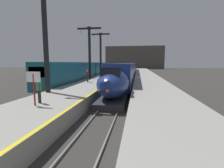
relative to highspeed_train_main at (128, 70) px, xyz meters
name	(u,v)px	position (x,y,z in m)	size (l,w,h in m)	color
platform_left	(99,83)	(-4.05, -13.41, -1.43)	(4.80, 110.00, 1.05)	gray
platform_right	(150,84)	(4.05, -13.41, -1.43)	(4.80, 110.00, 1.05)	gray
platform_left_safety_stripe	(112,80)	(-1.77, -13.41, -0.91)	(0.20, 107.80, 0.01)	yellow
rail_main_left	(121,84)	(-0.75, -10.66, -1.90)	(0.08, 110.00, 0.12)	slate
rail_main_right	(129,84)	(0.75, -10.66, -1.90)	(0.08, 110.00, 0.12)	slate
rail_secondary_left	(77,83)	(-8.85, -10.66, -1.90)	(0.08, 110.00, 0.12)	slate
rail_secondary_right	(85,83)	(-7.35, -10.66, -1.90)	(0.08, 110.00, 0.12)	slate
highspeed_train_main	(128,70)	(0.00, 0.00, 0.00)	(2.92, 56.35, 3.60)	navy
regional_train_adjacent	(89,70)	(-8.10, -5.18, 0.17)	(2.85, 36.60, 3.80)	#145660
station_column_mid	(45,26)	(-5.90, -25.38, 4.91)	(4.00, 0.68, 9.73)	black
station_column_far	(90,48)	(-5.90, -11.99, 4.29)	(4.00, 0.68, 8.57)	black
station_column_distant	(101,50)	(-5.90, -3.65, 4.54)	(4.00, 0.68, 9.05)	black
passenger_near_edge	(88,75)	(-4.70, -17.20, 0.08)	(0.23, 0.57, 1.69)	#23232D
passenger_far_waiting	(39,88)	(-4.22, -29.29, 0.08)	(0.50, 0.39, 1.69)	#23232D
rolling_suitcase	(102,80)	(-2.63, -17.08, -0.61)	(0.40, 0.22, 0.98)	#4C4C51
departure_info_board	(34,82)	(-4.15, -29.90, 0.60)	(0.90, 0.10, 2.12)	maroon
terminus_back_wall	(134,58)	(0.00, 63.84, 5.04)	(36.00, 2.00, 14.00)	#4C4742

